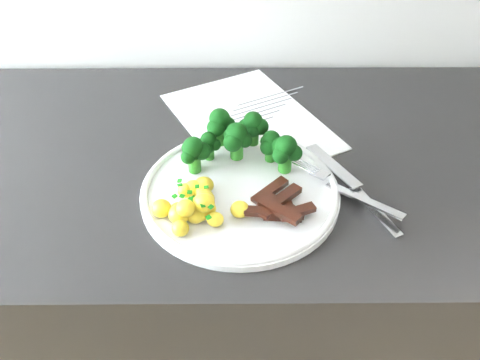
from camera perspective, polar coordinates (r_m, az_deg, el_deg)
name	(u,v)px	position (r m, az deg, el deg)	size (l,w,h in m)	color
counter	(279,314)	(1.18, 4.47, -15.14)	(2.44, 0.61, 0.92)	black
recipe_paper	(249,120)	(0.92, 1.07, 6.86)	(0.35, 0.39, 0.00)	white
plate	(240,191)	(0.76, 0.00, -1.22)	(0.30, 0.30, 0.02)	white
broccoli	(240,139)	(0.79, -0.04, 4.72)	(0.19, 0.11, 0.07)	#216818
potatoes	(197,204)	(0.71, -5.01, -2.82)	(0.14, 0.12, 0.04)	yellow
beef_strips	(279,206)	(0.72, 4.52, -2.97)	(0.10, 0.11, 0.03)	black
fork	(349,191)	(0.76, 12.38, -1.23)	(0.15, 0.14, 0.02)	silver
knife	(362,198)	(0.77, 13.88, -2.07)	(0.12, 0.21, 0.03)	silver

